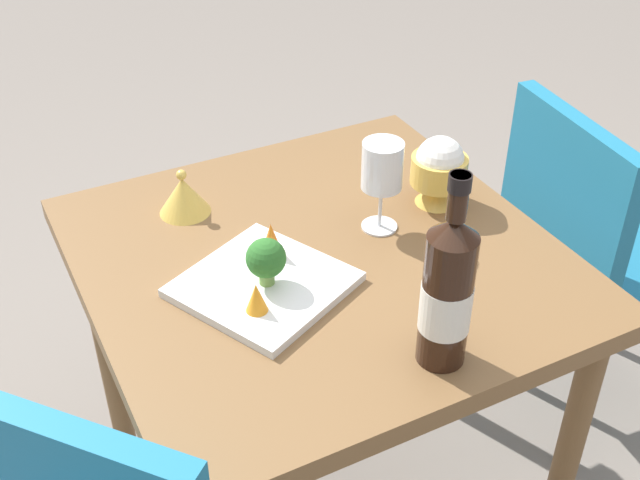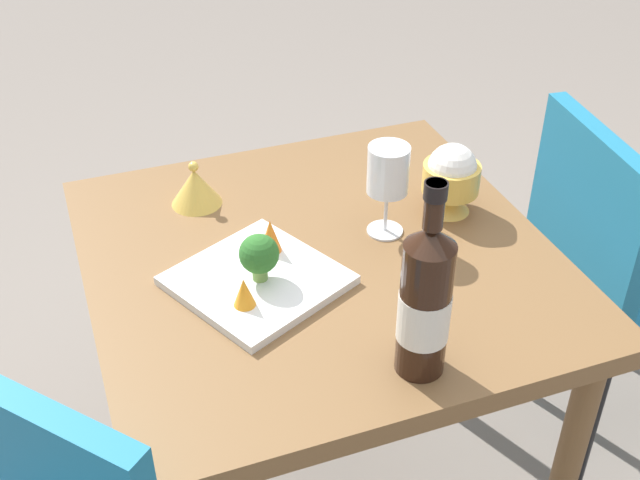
# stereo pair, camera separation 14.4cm
# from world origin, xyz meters

# --- Properties ---
(dining_table) EXTENTS (0.82, 0.82, 0.73)m
(dining_table) POSITION_xyz_m (0.00, 0.00, 0.64)
(dining_table) COLOR brown
(dining_table) RESTS_ON ground_plane
(chair_by_wall) EXTENTS (0.44, 0.44, 0.85)m
(chair_by_wall) POSITION_xyz_m (0.01, -0.68, 0.53)
(chair_by_wall) COLOR teal
(chair_by_wall) RESTS_ON ground_plane
(wine_bottle) EXTENTS (0.08, 0.08, 0.32)m
(wine_bottle) POSITION_xyz_m (-0.32, -0.04, 0.86)
(wine_bottle) COLOR black
(wine_bottle) RESTS_ON dining_table
(wine_glass) EXTENTS (0.08, 0.08, 0.18)m
(wine_glass) POSITION_xyz_m (0.02, -0.14, 0.86)
(wine_glass) COLOR white
(wine_glass) RESTS_ON dining_table
(rice_bowl) EXTENTS (0.11, 0.11, 0.14)m
(rice_bowl) POSITION_xyz_m (0.05, -0.28, 0.80)
(rice_bowl) COLOR gold
(rice_bowl) RESTS_ON dining_table
(rice_bowl_lid) EXTENTS (0.10, 0.10, 0.09)m
(rice_bowl_lid) POSITION_xyz_m (0.24, 0.17, 0.77)
(rice_bowl_lid) COLOR gold
(rice_bowl_lid) RESTS_ON dining_table
(serving_plate) EXTENTS (0.33, 0.33, 0.02)m
(serving_plate) POSITION_xyz_m (-0.05, 0.13, 0.74)
(serving_plate) COLOR white
(serving_plate) RESTS_ON dining_table
(broccoli_floret) EXTENTS (0.07, 0.07, 0.09)m
(broccoli_floret) POSITION_xyz_m (-0.05, 0.13, 0.80)
(broccoli_floret) COLOR #729E4C
(broccoli_floret) RESTS_ON serving_plate
(carrot_garnish_left) EXTENTS (0.04, 0.04, 0.05)m
(carrot_garnish_left) POSITION_xyz_m (-0.11, 0.17, 0.77)
(carrot_garnish_left) COLOR orange
(carrot_garnish_left) RESTS_ON serving_plate
(carrot_garnish_right) EXTENTS (0.04, 0.04, 0.06)m
(carrot_garnish_right) POSITION_xyz_m (0.02, 0.09, 0.78)
(carrot_garnish_right) COLOR orange
(carrot_garnish_right) RESTS_ON serving_plate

